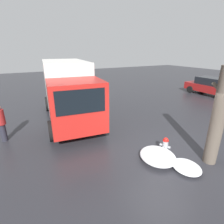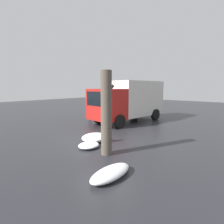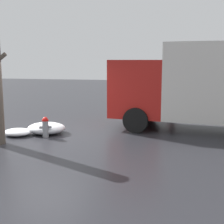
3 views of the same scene
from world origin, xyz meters
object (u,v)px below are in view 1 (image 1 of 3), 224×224
(tree_trunk, at_px, (218,118))
(delivery_truck, at_px, (68,89))
(parked_car, at_px, (212,86))
(fire_hydrant, at_px, (165,146))
(pedestrian, at_px, (1,122))

(tree_trunk, height_order, delivery_truck, tree_trunk)
(parked_car, bearing_deg, delivery_truck, -1.04)
(fire_hydrant, height_order, tree_trunk, tree_trunk)
(tree_trunk, height_order, pedestrian, tree_trunk)
(parked_car, bearing_deg, tree_trunk, 34.16)
(delivery_truck, bearing_deg, pedestrian, 27.24)
(fire_hydrant, bearing_deg, tree_trunk, 111.32)
(fire_hydrant, bearing_deg, parked_car, -176.94)
(tree_trunk, bearing_deg, pedestrian, 51.68)
(pedestrian, height_order, parked_car, pedestrian)
(fire_hydrant, xyz_separation_m, tree_trunk, (-1.09, -1.07, 1.31))
(fire_hydrant, bearing_deg, pedestrian, -59.90)
(pedestrian, bearing_deg, fire_hydrant, -49.86)
(pedestrian, distance_m, parked_car, 15.52)
(tree_trunk, relative_size, parked_car, 0.74)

